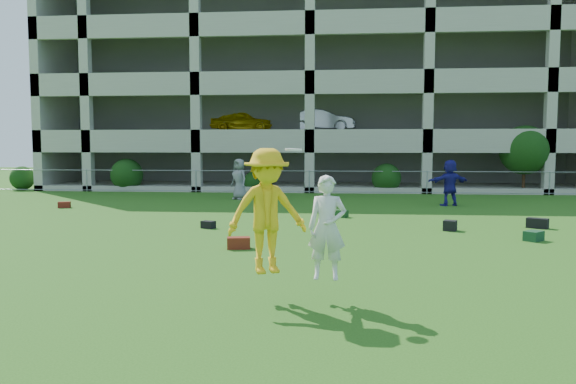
# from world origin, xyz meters

# --- Properties ---
(ground) EXTENTS (100.00, 100.00, 0.00)m
(ground) POSITION_xyz_m (0.00, 0.00, 0.00)
(ground) COLOR #235114
(ground) RESTS_ON ground
(bystander_c) EXTENTS (1.08, 1.04, 1.87)m
(bystander_c) POSITION_xyz_m (-3.03, 15.38, 0.93)
(bystander_c) COLOR gray
(bystander_c) RESTS_ON ground
(bystander_d) EXTENTS (1.85, 1.12, 1.91)m
(bystander_d) POSITION_xyz_m (6.08, 13.52, 0.95)
(bystander_d) COLOR navy
(bystander_d) RESTS_ON ground
(bag_red_a) EXTENTS (0.60, 0.40, 0.28)m
(bag_red_a) POSITION_xyz_m (-0.84, 3.21, 0.14)
(bag_red_a) COLOR #561C0E
(bag_red_a) RESTS_ON ground
(bag_black_b) EXTENTS (0.47, 0.39, 0.22)m
(bag_black_b) POSITION_xyz_m (-2.35, 6.41, 0.11)
(bag_black_b) COLOR black
(bag_black_b) RESTS_ON ground
(bag_green_c) EXTENTS (0.60, 0.60, 0.26)m
(bag_green_c) POSITION_xyz_m (6.63, 5.02, 0.13)
(bag_green_c) COLOR #14371F
(bag_green_c) RESTS_ON ground
(crate_d) EXTENTS (0.46, 0.46, 0.30)m
(crate_d) POSITION_xyz_m (4.80, 6.60, 0.15)
(crate_d) COLOR black
(crate_d) RESTS_ON ground
(bag_black_e) EXTENTS (0.67, 0.56, 0.30)m
(bag_black_e) POSITION_xyz_m (7.51, 7.36, 0.15)
(bag_black_e) COLOR black
(bag_black_e) RESTS_ON ground
(bag_red_f) EXTENTS (0.51, 0.39, 0.24)m
(bag_red_f) POSITION_xyz_m (-9.36, 11.31, 0.12)
(bag_red_f) COLOR #531A0E
(bag_red_f) RESTS_ON ground
(bag_green_g) EXTENTS (0.58, 0.49, 0.25)m
(bag_green_g) POSITION_xyz_m (1.60, 9.40, 0.12)
(bag_green_g) COLOR #133516
(bag_green_g) RESTS_ON ground
(frisbee_contest) EXTENTS (1.99, 1.20, 2.08)m
(frisbee_contest) POSITION_xyz_m (0.60, -1.23, 1.41)
(frisbee_contest) COLOR yellow
(frisbee_contest) RESTS_ON ground
(parking_garage) EXTENTS (30.00, 14.00, 12.00)m
(parking_garage) POSITION_xyz_m (-0.01, 27.70, 6.01)
(parking_garage) COLOR #9E998C
(parking_garage) RESTS_ON ground
(fence) EXTENTS (36.06, 0.06, 1.20)m
(fence) POSITION_xyz_m (0.00, 19.00, 0.61)
(fence) COLOR gray
(fence) RESTS_ON ground
(shrub_row) EXTENTS (34.38, 2.52, 3.50)m
(shrub_row) POSITION_xyz_m (4.59, 19.70, 1.51)
(shrub_row) COLOR #163D11
(shrub_row) RESTS_ON ground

